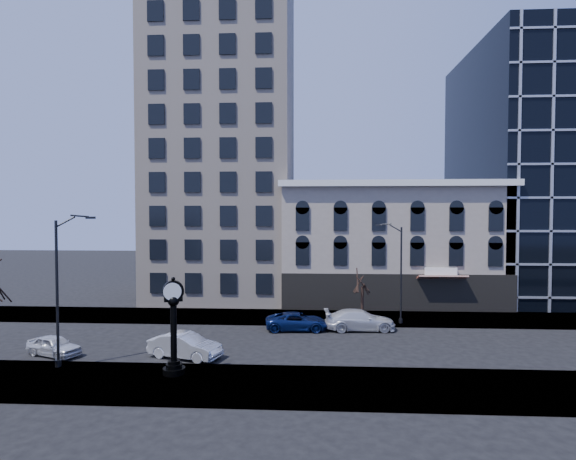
# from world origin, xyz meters

# --- Properties ---
(ground) EXTENTS (160.00, 160.00, 0.00)m
(ground) POSITION_xyz_m (0.00, 0.00, 0.00)
(ground) COLOR black
(ground) RESTS_ON ground
(sidewalk_far) EXTENTS (160.00, 6.00, 0.12)m
(sidewalk_far) POSITION_xyz_m (0.00, 8.00, 0.06)
(sidewalk_far) COLOR gray
(sidewalk_far) RESTS_ON ground
(sidewalk_near) EXTENTS (160.00, 6.00, 0.12)m
(sidewalk_near) POSITION_xyz_m (0.00, -8.00, 0.06)
(sidewalk_near) COLOR gray
(sidewalk_near) RESTS_ON ground
(cream_tower) EXTENTS (15.90, 15.40, 42.50)m
(cream_tower) POSITION_xyz_m (-6.11, 18.88, 19.32)
(cream_tower) COLOR beige
(cream_tower) RESTS_ON ground
(victorian_row) EXTENTS (22.60, 11.19, 12.50)m
(victorian_row) POSITION_xyz_m (12.00, 15.89, 6.00)
(victorian_row) COLOR #A49687
(victorian_row) RESTS_ON ground
(glass_office) EXTENTS (20.00, 20.15, 28.00)m
(glass_office) POSITION_xyz_m (32.00, 20.91, 14.00)
(glass_office) COLOR black
(glass_office) RESTS_ON ground
(street_clock) EXTENTS (1.26, 1.26, 5.57)m
(street_clock) POSITION_xyz_m (-3.95, -6.80, 2.64)
(street_clock) COLOR black
(street_clock) RESTS_ON sidewalk_near
(street_lamp_near) EXTENTS (2.29, 1.12, 9.29)m
(street_lamp_near) POSITION_xyz_m (-10.62, -5.75, 7.13)
(street_lamp_near) COLOR black
(street_lamp_near) RESTS_ON sidewalk_near
(street_lamp_far) EXTENTS (2.14, 0.89, 8.54)m
(street_lamp_far) POSITION_xyz_m (10.77, 6.19, 6.57)
(street_lamp_far) COLOR black
(street_lamp_far) RESTS_ON sidewalk_far
(bare_tree_far) EXTENTS (2.84, 2.84, 4.88)m
(bare_tree_far) POSITION_xyz_m (8.19, 6.30, 3.80)
(bare_tree_far) COLOR black
(bare_tree_far) RESTS_ON sidewalk_far
(car_near_a) EXTENTS (4.15, 2.81, 1.31)m
(car_near_a) POSITION_xyz_m (-12.93, -3.62, 0.66)
(car_near_a) COLOR silver
(car_near_a) RESTS_ON ground
(car_near_b) EXTENTS (5.08, 3.02, 1.58)m
(car_near_b) POSITION_xyz_m (-4.22, -3.60, 0.79)
(car_near_b) COLOR silver
(car_near_b) RESTS_ON ground
(car_far_a) EXTENTS (5.14, 2.58, 1.40)m
(car_far_a) POSITION_xyz_m (2.75, 3.75, 0.70)
(car_far_a) COLOR #0C194C
(car_far_a) RESTS_ON ground
(car_far_b) EXTENTS (5.74, 2.63, 1.63)m
(car_far_b) POSITION_xyz_m (7.74, 4.03, 0.81)
(car_far_b) COLOR silver
(car_far_b) RESTS_ON ground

